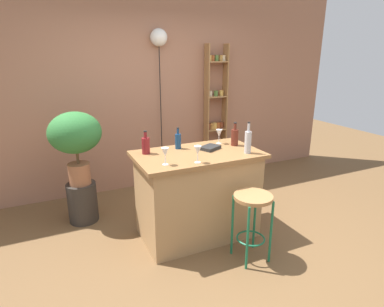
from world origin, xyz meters
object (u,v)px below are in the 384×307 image
at_px(bar_stool, 252,211).
at_px(bottle_soda_blue, 248,141).
at_px(plant_stool, 83,202).
at_px(wine_glass_left, 219,134).
at_px(wine_glass_center, 165,153).
at_px(bottle_olive_oil, 178,141).
at_px(spice_shelf, 216,114).
at_px(bottle_sauce_amber, 235,137).
at_px(potted_plant, 75,137).
at_px(wine_glass_right, 198,151).
at_px(cookbook, 210,148).
at_px(pendant_globe_light, 159,39).
at_px(bottle_spirits_clear, 146,145).

relative_size(bar_stool, bottle_soda_blue, 2.06).
distance_m(plant_stool, wine_glass_left, 1.81).
bearing_deg(wine_glass_center, wine_glass_left, 27.74).
distance_m(bar_stool, bottle_olive_oil, 1.08).
height_order(spice_shelf, bottle_olive_oil, spice_shelf).
xyz_separation_m(plant_stool, bottle_sauce_amber, (1.61, -0.76, 0.81)).
bearing_deg(wine_glass_center, potted_plant, 123.05).
bearing_deg(bottle_olive_oil, bottle_sauce_amber, -13.38).
height_order(wine_glass_right, cookbook, wine_glass_right).
bearing_deg(wine_glass_left, plant_stool, 157.36).
height_order(wine_glass_right, pendant_globe_light, pendant_globe_light).
relative_size(bottle_spirits_clear, bottle_soda_blue, 0.74).
bearing_deg(bottle_olive_oil, bottle_soda_blue, -37.29).
height_order(bottle_olive_oil, wine_glass_right, bottle_olive_oil).
bearing_deg(bottle_olive_oil, pendant_globe_light, 78.19).
bearing_deg(potted_plant, cookbook, -31.11).
bearing_deg(bottle_soda_blue, bar_stool, -115.19).
distance_m(bottle_soda_blue, cookbook, 0.42).
bearing_deg(bottle_soda_blue, pendant_globe_light, 100.20).
distance_m(plant_stool, bottle_sauce_amber, 1.96).
relative_size(potted_plant, bottle_spirits_clear, 3.51).
bearing_deg(bar_stool, bottle_sauce_amber, 72.59).
relative_size(bottle_spirits_clear, pendant_globe_light, 0.11).
relative_size(bar_stool, plant_stool, 1.42).
height_order(potted_plant, bottle_olive_oil, potted_plant).
bearing_deg(wine_glass_center, bar_stool, -30.64).
height_order(bottle_sauce_amber, pendant_globe_light, pendant_globe_light).
xyz_separation_m(bottle_olive_oil, wine_glass_center, (-0.31, -0.43, 0.03)).
relative_size(spice_shelf, cookbook, 9.85).
bearing_deg(bottle_sauce_amber, cookbook, -176.53).
height_order(potted_plant, cookbook, potted_plant).
distance_m(bottle_spirits_clear, wine_glass_right, 0.60).
bearing_deg(bar_stool, wine_glass_center, 149.36).
xyz_separation_m(wine_glass_center, pendant_globe_light, (0.58, 1.75, 1.05)).
xyz_separation_m(wine_glass_left, pendant_globe_light, (-0.23, 1.32, 1.05)).
xyz_separation_m(bottle_spirits_clear, wine_glass_center, (0.06, -0.41, 0.03)).
bearing_deg(bottle_soda_blue, spice_shelf, 71.68).
xyz_separation_m(spice_shelf, bottle_sauce_amber, (-0.54, -1.42, 0.02)).
bearing_deg(wine_glass_right, cookbook, 47.23).
distance_m(bottle_spirits_clear, wine_glass_center, 0.41).
bearing_deg(wine_glass_right, plant_stool, 131.23).
relative_size(plant_stool, bottle_sauce_amber, 1.82).
relative_size(potted_plant, pendant_globe_light, 0.38).
bearing_deg(wine_glass_right, wine_glass_center, 166.51).
bearing_deg(bottle_spirits_clear, bottle_sauce_amber, -6.85).
height_order(wine_glass_left, wine_glass_center, same).
relative_size(wine_glass_center, cookbook, 0.78).
relative_size(potted_plant, cookbook, 4.05).
bearing_deg(bottle_spirits_clear, plant_stool, 134.02).
xyz_separation_m(potted_plant, wine_glass_center, (0.68, -1.05, 0.02)).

